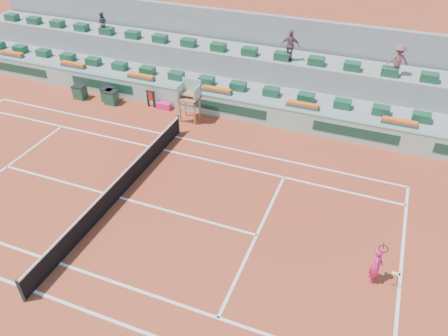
{
  "coord_description": "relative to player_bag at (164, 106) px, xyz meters",
  "views": [
    {
      "loc": [
        9.78,
        -12.14,
        12.45
      ],
      "look_at": [
        4.0,
        2.5,
        1.0
      ],
      "focal_mm": 35.0,
      "sensor_mm": 36.0,
      "label": 1
    }
  ],
  "objects": [
    {
      "name": "drink_cooler_b",
      "position": [
        -3.6,
        -0.34,
        0.22
      ],
      "size": [
        0.77,
        0.66,
        0.84
      ],
      "color": "#174630",
      "rests_on": "ground"
    },
    {
      "name": "spectator_left",
      "position": [
        -6.22,
        3.64,
        3.11
      ],
      "size": [
        0.84,
        0.76,
        1.41
      ],
      "primitive_type": "imported",
      "rotation": [
        0.0,
        0.0,
        3.55
      ],
      "color": "#50515E",
      "rests_on": "seating_tier_upper"
    },
    {
      "name": "player_bag",
      "position": [
        0.0,
        0.0,
        0.0
      ],
      "size": [
        0.89,
        0.39,
        0.39
      ],
      "primitive_type": "cube",
      "color": "#F72078",
      "rests_on": "ground"
    },
    {
      "name": "spectator_mid",
      "position": [
        6.48,
        3.66,
        3.29
      ],
      "size": [
        1.06,
        0.49,
        1.77
      ],
      "primitive_type": "imported",
      "rotation": [
        0.0,
        0.0,
        3.2
      ],
      "color": "#774F5A",
      "rests_on": "seating_tier_upper"
    },
    {
      "name": "towel_rack",
      "position": [
        -0.8,
        -0.06,
        0.41
      ],
      "size": [
        0.61,
        0.1,
        1.03
      ],
      "color": "black",
      "rests_on": "ground"
    },
    {
      "name": "court_lines",
      "position": [
        2.06,
        -8.08,
        -0.19
      ],
      "size": [
        23.89,
        11.09,
        0.01
      ],
      "color": "white",
      "rests_on": "ground"
    },
    {
      "name": "flower_planters",
      "position": [
        0.56,
        0.92,
        1.14
      ],
      "size": [
        26.8,
        0.36,
        0.28
      ],
      "color": "#4A4A4A",
      "rests_on": "seating_tier_lower"
    },
    {
      "name": "seat_row_upper",
      "position": [
        2.06,
        3.62,
        2.62
      ],
      "size": [
        32.9,
        0.6,
        0.44
      ],
      "color": "#1A4E31",
      "rests_on": "seating_tier_upper"
    },
    {
      "name": "ground",
      "position": [
        2.06,
        -8.08,
        -0.2
      ],
      "size": [
        90.0,
        90.0,
        0.0
      ],
      "primitive_type": "plane",
      "color": "#A3371F",
      "rests_on": "ground"
    },
    {
      "name": "tennis_player",
      "position": [
        13.01,
        -8.73,
        0.6
      ],
      "size": [
        0.4,
        0.85,
        2.28
      ],
      "color": "#F72078",
      "rests_on": "ground"
    },
    {
      "name": "spectator_right",
      "position": [
        12.33,
        3.77,
        3.26
      ],
      "size": [
        1.23,
        0.89,
        1.71
      ],
      "primitive_type": "imported",
      "rotation": [
        0.0,
        0.0,
        3.39
      ],
      "color": "#924950",
      "rests_on": "seating_tier_upper"
    },
    {
      "name": "stadium_back_wall",
      "position": [
        2.06,
        5.82,
        2.0
      ],
      "size": [
        36.0,
        0.4,
        4.4
      ],
      "primitive_type": "cube",
      "color": "#989895",
      "rests_on": "ground"
    },
    {
      "name": "drink_cooler_c",
      "position": [
        -5.44,
        -0.69,
        0.22
      ],
      "size": [
        0.74,
        0.64,
        0.84
      ],
      "color": "#174630",
      "rests_on": "ground"
    },
    {
      "name": "seat_row_lower",
      "position": [
        2.06,
        1.72,
        1.22
      ],
      "size": [
        32.9,
        0.6,
        0.44
      ],
      "color": "#1A4E31",
      "rests_on": "seating_tier_lower"
    },
    {
      "name": "umpire_chair",
      "position": [
        2.06,
        -0.59,
        1.35
      ],
      "size": [
        1.1,
        0.9,
        2.4
      ],
      "color": "#A2663D",
      "rests_on": "ground"
    },
    {
      "name": "advertising_hoarding",
      "position": [
        2.09,
        0.41,
        0.44
      ],
      "size": [
        36.0,
        0.34,
        1.26
      ],
      "color": "#99C1AF",
      "rests_on": "ground"
    },
    {
      "name": "seating_tier_lower",
      "position": [
        2.06,
        2.62,
        0.4
      ],
      "size": [
        36.0,
        4.0,
        1.2
      ],
      "primitive_type": "cube",
      "color": "#989895",
      "rests_on": "ground"
    },
    {
      "name": "seating_tier_upper",
      "position": [
        2.06,
        4.22,
        1.1
      ],
      "size": [
        36.0,
        2.4,
        2.6
      ],
      "primitive_type": "cube",
      "color": "#989895",
      "rests_on": "ground"
    },
    {
      "name": "drink_cooler_a",
      "position": [
        -3.24,
        -0.58,
        0.22
      ],
      "size": [
        0.76,
        0.66,
        0.84
      ],
      "color": "#174630",
      "rests_on": "ground"
    },
    {
      "name": "tennis_net",
      "position": [
        2.06,
        -8.08,
        0.33
      ],
      "size": [
        0.1,
        11.97,
        1.1
      ],
      "color": "black",
      "rests_on": "ground"
    }
  ]
}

